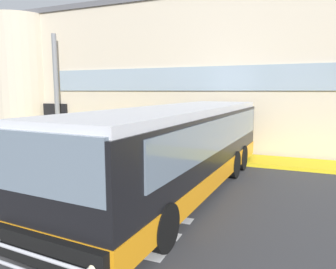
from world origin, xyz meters
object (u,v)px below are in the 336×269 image
object	(u,v)px
bus_main_foreground	(181,150)
safety_bollard_yellow	(208,154)
passenger_near_column	(60,128)
entry_support_column	(56,89)
passenger_by_doorway	(79,128)
passenger_at_curb_edge	(94,129)

from	to	relation	value
bus_main_foreground	safety_bollard_yellow	xyz separation A→B (m)	(-0.10, 3.87, -0.88)
bus_main_foreground	passenger_near_column	world-z (taller)	bus_main_foreground
safety_bollard_yellow	entry_support_column	bearing A→B (deg)	169.62
entry_support_column	safety_bollard_yellow	bearing A→B (deg)	-10.38
entry_support_column	passenger_by_doorway	bearing A→B (deg)	-7.42
passenger_near_column	safety_bollard_yellow	world-z (taller)	passenger_near_column
bus_main_foreground	passenger_at_curb_edge	world-z (taller)	bus_main_foreground
safety_bollard_yellow	passenger_near_column	bearing A→B (deg)	173.18
entry_support_column	safety_bollard_yellow	size ratio (longest dim) A/B	7.05
entry_support_column	passenger_by_doorway	xyz separation A→B (m)	(1.74, -0.23, -2.24)
passenger_at_curb_edge	safety_bollard_yellow	size ratio (longest dim) A/B	1.86
entry_support_column	safety_bollard_yellow	world-z (taller)	entry_support_column
passenger_by_doorway	entry_support_column	bearing A→B (deg)	172.58
bus_main_foreground	passenger_near_column	bearing A→B (deg)	151.50
bus_main_foreground	passenger_near_column	distance (m)	10.39
bus_main_foreground	passenger_at_curb_edge	bearing A→B (deg)	143.38
entry_support_column	passenger_by_doorway	distance (m)	2.85
entry_support_column	passenger_at_curb_edge	size ratio (longest dim) A/B	3.79
bus_main_foreground	safety_bollard_yellow	bearing A→B (deg)	91.45
passenger_near_column	safety_bollard_yellow	size ratio (longest dim) A/B	1.86
entry_support_column	bus_main_foreground	distance (m)	11.60
entry_support_column	passenger_near_column	xyz separation A→B (m)	(0.80, -0.72, -2.24)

